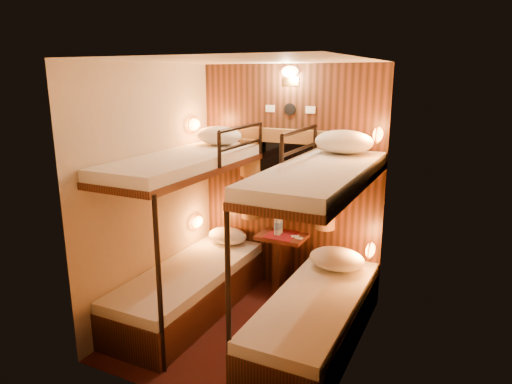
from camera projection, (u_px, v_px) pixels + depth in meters
The scene contains 22 objects.
floor at pixel (245, 329), 4.23m from camera, with size 2.10×2.10×0.00m, color black.
ceiling at pixel (243, 60), 3.63m from camera, with size 2.10×2.10×0.00m, color silver.
wall_back at pixel (290, 180), 4.84m from camera, with size 2.40×2.40×0.00m, color #C6B293.
wall_front at pixel (171, 244), 3.02m from camera, with size 2.40×2.40×0.00m, color #C6B293.
wall_left at pixel (152, 192), 4.35m from camera, with size 2.40×2.40×0.00m, color #C6B293.
wall_right at pixel (360, 220), 3.51m from camera, with size 2.40×2.40×0.00m, color #C6B293.
back_panel at pixel (289, 181), 4.83m from camera, with size 2.00×0.03×2.40m, color black.
bunk_left at pixel (189, 258), 4.42m from camera, with size 0.72×1.90×1.82m.
bunk_right at pixel (316, 284), 3.87m from camera, with size 0.72×1.90×1.82m.
window at pixel (288, 183), 4.81m from camera, with size 1.00×0.12×0.79m.
curtains at pixel (287, 176), 4.76m from camera, with size 1.10×0.22×1.00m.
back_fixtures at pixel (290, 79), 4.54m from camera, with size 0.54×0.09×0.48m.
reading_lamps at pixel (277, 184), 4.53m from camera, with size 2.00×0.20×1.25m.
table at pixel (281, 256), 4.86m from camera, with size 0.50×0.34×0.66m.
bottle_left at pixel (278, 225), 4.79m from camera, with size 0.08×0.08×0.26m.
bottle_right at pixel (279, 223), 4.84m from camera, with size 0.08×0.08×0.27m.
sachet_a at pixel (295, 236), 4.75m from camera, with size 0.08×0.06×0.01m, color silver.
sachet_b at pixel (299, 238), 4.70m from camera, with size 0.07×0.05×0.01m, color silver.
pillow_lower_left at pixel (227, 236), 5.09m from camera, with size 0.45×0.32×0.18m, color silver.
pillow_lower_right at pixel (337, 259), 4.40m from camera, with size 0.54×0.38×0.21m, color silver.
pillow_upper_left at pixel (219, 135), 4.69m from camera, with size 0.49×0.35×0.19m, color silver.
pillow_upper_right at pixel (344, 142), 4.17m from camera, with size 0.54×0.39×0.21m, color silver.
Camera 1 is at (1.75, -3.35, 2.28)m, focal length 32.00 mm.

